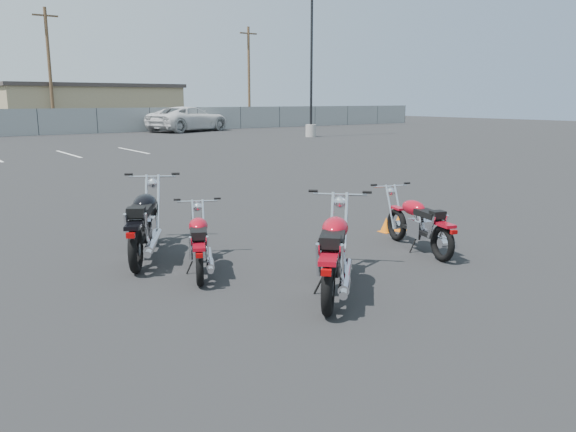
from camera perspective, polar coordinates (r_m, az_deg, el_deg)
ground at (r=8.15m, az=1.33°, el=-5.35°), size 120.00×120.00×0.00m
motorcycle_front_red at (r=7.98m, az=-8.98°, el=-2.77°), size 1.16×1.79×0.91m
motorcycle_second_black at (r=8.86m, az=-14.37°, el=-0.75°), size 1.61×2.26×1.17m
motorcycle_third_red at (r=7.04m, az=4.74°, el=-3.76°), size 1.93×1.96×1.13m
motorcycle_rear_red at (r=9.24m, az=13.18°, el=-0.77°), size 0.97×1.96×0.97m
training_cone_near at (r=10.49m, az=9.94°, el=-0.87°), size 0.23×0.23×0.27m
training_cone_far at (r=10.67m, az=11.23°, el=-0.56°), size 0.27×0.27×0.33m
light_pole_east at (r=37.10m, az=2.38°, el=12.92°), size 0.80×0.70×11.70m
tan_building_east at (r=52.32m, az=-19.74°, el=10.49°), size 14.40×9.40×3.70m
utility_pole_c at (r=46.52m, az=-23.06°, el=13.66°), size 1.80×0.24×9.00m
utility_pole_d at (r=54.44m, az=-3.99°, el=14.13°), size 1.80×0.24×9.00m
white_van at (r=44.26m, az=-10.08°, el=10.39°), size 5.57×8.42×2.97m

